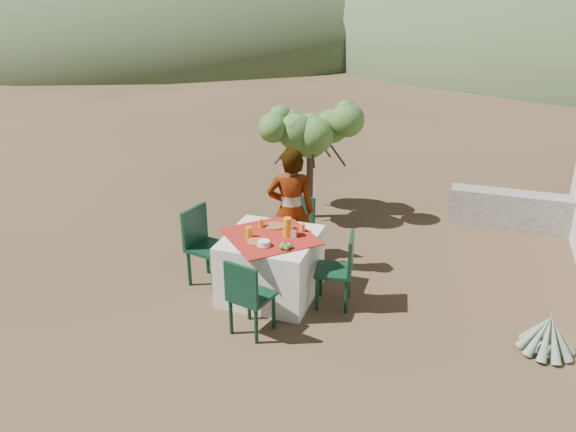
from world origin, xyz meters
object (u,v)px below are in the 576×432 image
object	(u,v)px
chair_near	(248,295)
shrub_tree	(315,137)
chair_left	(203,242)
chair_right	(341,267)
chair_far	(297,225)
table	(271,265)
agave	(548,335)
juice_pitcher	(287,227)
person	(291,211)

from	to	relation	value
chair_near	shrub_tree	world-z (taller)	shrub_tree
chair_left	chair_right	world-z (taller)	chair_left
chair_far	chair_right	xyz separation A→B (m)	(0.82, -0.96, 0.01)
chair_far	shrub_tree	size ratio (longest dim) A/B	0.53
chair_near	chair_far	bearing A→B (deg)	-74.72
table	chair_right	world-z (taller)	chair_right
table	shrub_tree	xyz separation A→B (m)	(-0.20, 2.44, 0.90)
chair_left	agave	world-z (taller)	chair_left
chair_right	shrub_tree	distance (m)	2.74
table	agave	bearing A→B (deg)	-3.11
juice_pitcher	shrub_tree	bearing A→B (deg)	99.12
chair_near	agave	bearing A→B (deg)	-153.51
chair_right	juice_pitcher	world-z (taller)	juice_pitcher
chair_far	chair_near	xyz separation A→B (m)	(0.06, -1.84, -0.00)
table	person	world-z (taller)	person
table	chair_left	distance (m)	0.89
table	person	size ratio (longest dim) A/B	0.80
chair_near	chair_right	distance (m)	1.16
chair_near	person	xyz separation A→B (m)	(-0.04, 1.50, 0.33)
table	juice_pitcher	size ratio (longest dim) A/B	5.93
chair_far	chair_left	size ratio (longest dim) A/B	0.90
chair_left	agave	bearing A→B (deg)	-81.63
chair_right	person	world-z (taller)	person
chair_near	juice_pitcher	world-z (taller)	juice_pitcher
agave	shrub_tree	bearing A→B (deg)	140.79
chair_right	person	xyz separation A→B (m)	(-0.80, 0.62, 0.32)
chair_left	table	bearing A→B (deg)	-81.03
chair_near	table	bearing A→B (deg)	-72.36
chair_far	table	bearing A→B (deg)	-71.27
shrub_tree	person	bearing A→B (deg)	-82.86
chair_right	person	size ratio (longest dim) A/B	0.54
chair_far	chair_left	xyz separation A→B (m)	(-0.88, -0.96, 0.05)
chair_near	juice_pitcher	distance (m)	0.99
shrub_tree	agave	world-z (taller)	shrub_tree
chair_far	juice_pitcher	size ratio (longest dim) A/B	3.93
chair_right	juice_pitcher	distance (m)	0.75
chair_left	juice_pitcher	world-z (taller)	juice_pitcher
chair_near	agave	size ratio (longest dim) A/B	1.46
chair_far	agave	distance (m)	3.22
table	chair_left	bearing A→B (deg)	177.67
table	chair_right	size ratio (longest dim) A/B	1.49
chair_near	shrub_tree	bearing A→B (deg)	-72.05
chair_left	chair_right	bearing A→B (deg)	-78.81
chair_right	agave	bearing A→B (deg)	76.40
chair_near	chair_right	size ratio (longest dim) A/B	0.98
chair_near	shrub_tree	size ratio (longest dim) A/B	0.53
chair_left	chair_right	size ratio (longest dim) A/B	1.09
chair_far	chair_left	distance (m)	1.30
person	shrub_tree	bearing A→B (deg)	-101.29
chair_near	juice_pitcher	xyz separation A→B (m)	(0.12, 0.90, 0.39)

